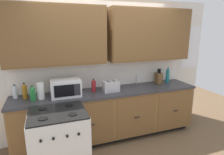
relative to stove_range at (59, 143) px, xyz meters
The scene contains 14 objects.
ground_plane 1.11m from the stove_range, 19.08° to the left, with size 8.26×8.26×0.00m, color brown.
wall_unit 1.75m from the stove_range, 40.84° to the left, with size 4.51×0.40×2.56m.
counter_run 1.14m from the stove_range, 33.31° to the left, with size 3.34×0.64×0.93m.
stove_range is the anchor object (origin of this frame).
microwave 0.90m from the stove_range, 73.21° to the left, with size 0.48×0.37×0.28m.
toaster 1.27m from the stove_range, 31.25° to the left, with size 0.28×0.18×0.19m.
knife_block 2.27m from the stove_range, 20.16° to the left, with size 0.11×0.14×0.31m.
sink_faucet 1.90m from the stove_range, 27.61° to the left, with size 0.02×0.02×0.20m, color #B2B5BA.
paper_towel_roll 0.88m from the stove_range, 107.86° to the left, with size 0.12×0.12×0.26m, color white.
bottle_red 1.13m from the stove_range, 45.49° to the left, with size 0.08×0.08×0.23m.
bottle_clear 1.13m from the stove_range, 126.52° to the left, with size 0.08×0.08×0.23m.
bottle_teal 2.48m from the stove_range, 18.31° to the left, with size 0.08×0.08×0.33m.
bottle_amber 1.02m from the stove_range, 121.62° to the left, with size 0.08×0.08×0.26m.
bottle_green 0.87m from the stove_range, 118.96° to the left, with size 0.08×0.08×0.24m.
Camera 1 is at (-1.06, -2.77, 1.99)m, focal length 30.41 mm.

